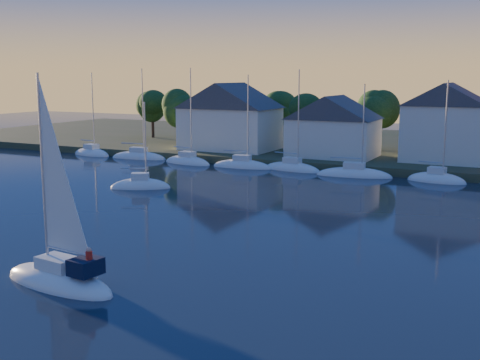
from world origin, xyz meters
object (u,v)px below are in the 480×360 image
Objects in this scene: clubhouse_west at (230,115)px; clubhouse_centre at (334,125)px; clubhouse_east at (447,122)px; hero_sailboat at (60,276)px; drifting_sailboat_left at (141,187)px.

clubhouse_west is 1.18× the size of clubhouse_centre.
clubhouse_west is 30.02m from clubhouse_east.
clubhouse_centre is at bearing -3.58° from clubhouse_west.
hero_sailboat is at bearing -88.92° from clubhouse_centre.
clubhouse_centre is at bearing -171.87° from clubhouse_east.
clubhouse_east is (30.00, 1.00, 0.07)m from clubhouse_west.
hero_sailboat reaches higher than clubhouse_east.
hero_sailboat is at bearing -103.45° from clubhouse_east.
drifting_sailboat_left is at bearing -82.64° from clubhouse_west.
clubhouse_east reaches higher than clubhouse_west.
clubhouse_west is 16.05m from clubhouse_centre.
clubhouse_centre reaches higher than drifting_sailboat_left.
clubhouse_east is (14.00, 2.00, 0.87)m from clubhouse_centre.
clubhouse_west is at bearing -65.52° from hero_sailboat.
clubhouse_centre is (16.00, -1.00, -0.80)m from clubhouse_west.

